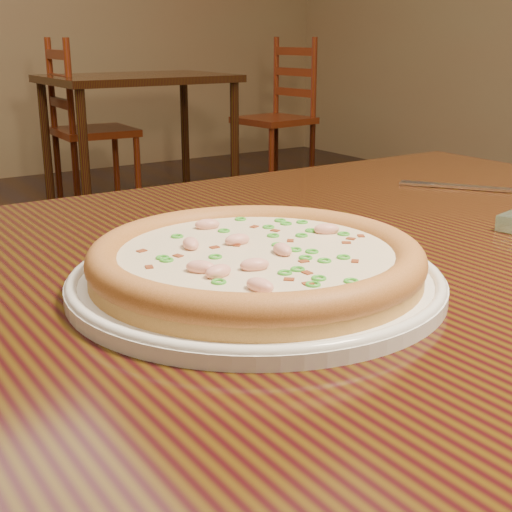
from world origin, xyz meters
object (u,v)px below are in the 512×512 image
hero_table (324,341)px  bg_table_right (138,92)px  chair_c (85,131)px  plate (256,279)px  chair_d (280,118)px  pizza (256,259)px

hero_table → bg_table_right: 3.47m
chair_c → plate: bearing=-108.2°
hero_table → chair_c: size_ratio=1.26×
bg_table_right → chair_d: chair_d is taller
bg_table_right → hero_table: bearing=-111.6°
plate → pizza: size_ratio=1.12×
pizza → chair_c: (1.14, 3.46, -0.34)m
pizza → plate: bearing=32.4°
hero_table → pizza: (-0.12, -0.05, 0.13)m
bg_table_right → chair_c: size_ratio=1.05×
hero_table → chair_d: size_ratio=1.26×
bg_table_right → chair_c: 0.38m
pizza → bg_table_right: size_ratio=0.29×
plate → chair_c: (1.14, 3.46, -0.32)m
hero_table → bg_table_right: (1.27, 3.23, 0.00)m
pizza → chair_c: bearing=71.8°
plate → chair_d: bearing=54.0°
hero_table → chair_d: (2.32, 3.31, -0.21)m
plate → chair_d: size_ratio=0.34×
chair_d → hero_table: bearing=-125.0°
chair_c → chair_d: (1.30, -0.10, 0.00)m
chair_c → hero_table: bearing=-106.6°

